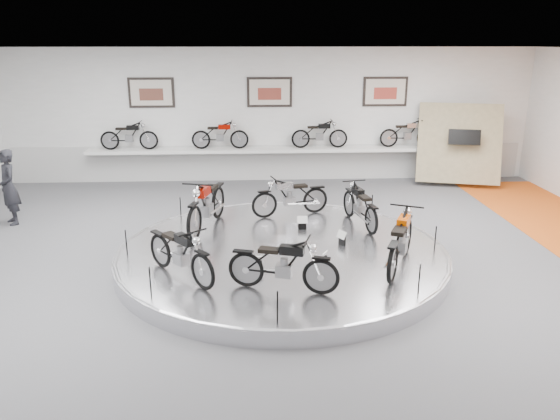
{
  "coord_description": "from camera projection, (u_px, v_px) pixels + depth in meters",
  "views": [
    {
      "loc": [
        -0.56,
        -9.63,
        4.19
      ],
      "look_at": [
        -0.02,
        0.6,
        0.99
      ],
      "focal_mm": 35.0,
      "sensor_mm": 36.0,
      "label": 1
    }
  ],
  "objects": [
    {
      "name": "platform_rim",
      "position": [
        282.0,
        250.0,
        10.66
      ],
      "size": [
        6.4,
        6.4,
        0.1
      ],
      "primitive_type": "torus",
      "color": "#B2B2BA",
      "rests_on": "display_platform"
    },
    {
      "name": "poster_center",
      "position": [
        270.0,
        92.0,
        16.29
      ],
      "size": [
        1.35,
        0.06,
        0.88
      ],
      "primitive_type": "cube",
      "color": "beige",
      "rests_on": "wall_back"
    },
    {
      "name": "wall_back",
      "position": [
        270.0,
        115.0,
        16.53
      ],
      "size": [
        16.0,
        0.0,
        16.0
      ],
      "primitive_type": "plane",
      "rotation": [
        1.57,
        0.0,
        0.0
      ],
      "color": "white",
      "rests_on": "floor"
    },
    {
      "name": "floor",
      "position": [
        283.0,
        268.0,
        10.46
      ],
      "size": [
        16.0,
        16.0,
        0.0
      ],
      "primitive_type": "plane",
      "color": "#515153",
      "rests_on": "ground"
    },
    {
      "name": "dado_band",
      "position": [
        270.0,
        162.0,
        16.95
      ],
      "size": [
        15.68,
        0.04,
        1.1
      ],
      "primitive_type": "cube",
      "color": "#BCBCBA",
      "rests_on": "floor"
    },
    {
      "name": "ceiling",
      "position": [
        283.0,
        52.0,
        9.27
      ],
      "size": [
        16.0,
        16.0,
        0.0
      ],
      "primitive_type": "plane",
      "rotation": [
        3.14,
        0.0,
        0.0
      ],
      "color": "white",
      "rests_on": "wall_back"
    },
    {
      "name": "bike_c",
      "position": [
        207.0,
        204.0,
        11.59
      ],
      "size": [
        1.15,
        2.03,
        1.13
      ],
      "primitive_type": null,
      "rotation": [
        0.0,
        0.0,
        4.45
      ],
      "color": "#800900",
      "rests_on": "display_platform"
    },
    {
      "name": "bike_d",
      "position": [
        180.0,
        252.0,
        9.2
      ],
      "size": [
        1.47,
        1.58,
        0.94
      ],
      "primitive_type": null,
      "rotation": [
        0.0,
        0.0,
        5.42
      ],
      "color": "black",
      "rests_on": "display_platform"
    },
    {
      "name": "visitor",
      "position": [
        9.0,
        187.0,
        12.76
      ],
      "size": [
        0.73,
        0.78,
        1.79
      ],
      "primitive_type": "imported",
      "rotation": [
        0.0,
        0.0,
        -0.94
      ],
      "color": "black",
      "rests_on": "floor"
    },
    {
      "name": "display_platform",
      "position": [
        282.0,
        255.0,
        10.7
      ],
      "size": [
        6.4,
        6.4,
        0.3
      ],
      "primitive_type": "cylinder",
      "color": "silver",
      "rests_on": "floor"
    },
    {
      "name": "bike_a",
      "position": [
        360.0,
        205.0,
        11.85
      ],
      "size": [
        0.86,
        1.65,
        0.92
      ],
      "primitive_type": null,
      "rotation": [
        0.0,
        0.0,
        1.77
      ],
      "color": "black",
      "rests_on": "display_platform"
    },
    {
      "name": "poster_left",
      "position": [
        151.0,
        93.0,
        16.11
      ],
      "size": [
        1.35,
        0.06,
        0.88
      ],
      "primitive_type": "cube",
      "color": "beige",
      "rests_on": "wall_back"
    },
    {
      "name": "bike_e",
      "position": [
        283.0,
        264.0,
        8.72
      ],
      "size": [
        1.65,
        0.98,
        0.92
      ],
      "primitive_type": null,
      "rotation": [
        0.0,
        0.0,
        5.99
      ],
      "color": "black",
      "rests_on": "display_platform"
    },
    {
      "name": "shelf_bike_b",
      "position": [
        220.0,
        137.0,
        16.35
      ],
      "size": [
        1.22,
        0.43,
        0.73
      ],
      "primitive_type": null,
      "color": "#800900",
      "rests_on": "shelf"
    },
    {
      "name": "bike_b",
      "position": [
        290.0,
        196.0,
        12.52
      ],
      "size": [
        1.65,
        0.95,
        0.92
      ],
      "primitive_type": null,
      "rotation": [
        0.0,
        0.0,
        3.41
      ],
      "color": "#B2B2B8",
      "rests_on": "display_platform"
    },
    {
      "name": "poster_right",
      "position": [
        385.0,
        92.0,
        16.46
      ],
      "size": [
        1.35,
        0.06,
        0.88
      ],
      "primitive_type": "cube",
      "color": "beige",
      "rests_on": "wall_back"
    },
    {
      "name": "shelf",
      "position": [
        270.0,
        150.0,
        16.55
      ],
      "size": [
        11.0,
        0.55,
        0.1
      ],
      "primitive_type": "cube",
      "color": "silver",
      "rests_on": "wall_back"
    },
    {
      "name": "shelf_bike_d",
      "position": [
        407.0,
        135.0,
        16.63
      ],
      "size": [
        1.22,
        0.43,
        0.73
      ],
      "primitive_type": null,
      "color": "#B2B2B8",
      "rests_on": "shelf"
    },
    {
      "name": "shelf_bike_c",
      "position": [
        320.0,
        136.0,
        16.5
      ],
      "size": [
        1.22,
        0.43,
        0.73
      ],
      "primitive_type": null,
      "color": "black",
      "rests_on": "shelf"
    },
    {
      "name": "display_panel",
      "position": [
        459.0,
        144.0,
        16.18
      ],
      "size": [
        2.56,
        1.52,
        2.3
      ],
      "primitive_type": "cube",
      "rotation": [
        -0.35,
        0.0,
        -0.26
      ],
      "color": "tan",
      "rests_on": "floor"
    },
    {
      "name": "shelf_bike_a",
      "position": [
        129.0,
        138.0,
        16.21
      ],
      "size": [
        1.22,
        0.43,
        0.73
      ],
      "primitive_type": null,
      "color": "black",
      "rests_on": "shelf"
    },
    {
      "name": "bike_f",
      "position": [
        401.0,
        240.0,
        9.6
      ],
      "size": [
        1.32,
        1.87,
        1.04
      ],
      "primitive_type": null,
      "rotation": [
        0.0,
        0.0,
        7.41
      ],
      "color": "#BA4100",
      "rests_on": "display_platform"
    }
  ]
}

